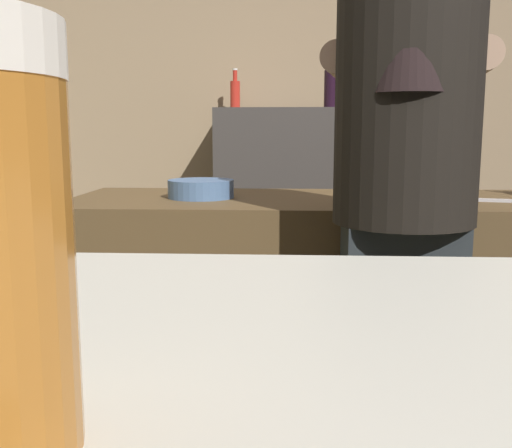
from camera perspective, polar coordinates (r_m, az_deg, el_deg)
The scene contains 9 objects.
wall_back at distance 3.45m, azimuth 3.24°, elevation 12.77°, with size 5.20×0.10×2.70m, color #9A805E.
prep_counter at distance 2.03m, azimuth 13.24°, elevation -10.51°, with size 2.10×0.60×0.91m, color brown.
back_shelf at distance 3.20m, azimuth 4.06°, elevation -0.05°, with size 0.87×0.36×1.24m, color #3F3A36.
bartender at distance 1.46m, azimuth 14.17°, elevation 3.90°, with size 0.47×0.54×1.73m.
mixing_bowl at distance 1.90m, azimuth -5.35°, elevation 3.41°, with size 0.21×0.21×0.06m, color #4B6C96.
chefs_knife at distance 1.92m, azimuth 20.00°, elevation 2.24°, with size 0.24×0.03×0.01m, color silver.
bottle_soy at distance 3.26m, azimuth 9.28°, elevation 12.68°, with size 0.06×0.06×0.25m.
bottle_hot_sauce at distance 3.26m, azimuth -2.03°, elevation 12.53°, with size 0.05×0.05×0.21m.
bottle_olive_oil at distance 3.08m, azimuth 7.27°, elevation 13.06°, with size 0.07×0.07×0.27m.
Camera 1 is at (-0.01, -1.24, 1.13)m, focal length 41.28 mm.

